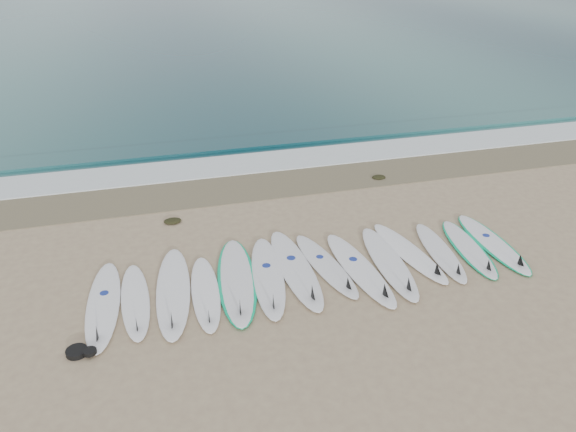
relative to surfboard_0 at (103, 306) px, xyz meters
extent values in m
plane|color=tan|center=(3.74, 0.16, -0.06)|extent=(120.00, 120.00, 0.00)
cube|color=#1C4D50|center=(3.74, 32.66, -0.04)|extent=(120.00, 55.00, 0.03)
cube|color=#6B6046|center=(3.74, 4.26, -0.05)|extent=(120.00, 1.80, 0.01)
cube|color=silver|center=(3.74, 5.66, -0.04)|extent=(120.00, 1.40, 0.04)
cube|color=#1C4D50|center=(3.74, 7.16, -0.01)|extent=(120.00, 1.00, 0.10)
ellipsoid|color=white|center=(0.00, 0.08, -0.01)|extent=(0.70, 2.66, 0.08)
cone|color=black|center=(-0.05, -0.88, 0.14)|extent=(0.24, 0.29, 0.28)
cylinder|color=navy|center=(0.02, 0.33, 0.03)|extent=(0.16, 0.16, 0.01)
ellipsoid|color=white|center=(0.53, 0.06, -0.02)|extent=(0.51, 2.31, 0.07)
cone|color=black|center=(0.54, -0.79, 0.12)|extent=(0.20, 0.25, 0.25)
ellipsoid|color=white|center=(1.18, 0.17, -0.01)|extent=(0.86, 2.89, 0.09)
cone|color=black|center=(1.08, -0.87, 0.16)|extent=(0.27, 0.32, 0.30)
ellipsoid|color=white|center=(1.72, -0.02, -0.02)|extent=(0.62, 2.36, 0.08)
cone|color=black|center=(1.67, -0.88, 0.12)|extent=(0.21, 0.26, 0.25)
ellipsoid|color=white|center=(2.32, 0.21, -0.01)|extent=(0.94, 2.90, 0.09)
ellipsoid|color=#01B973|center=(2.32, 0.21, -0.02)|extent=(1.04, 2.93, 0.07)
cone|color=black|center=(2.19, -0.82, 0.16)|extent=(0.28, 0.33, 0.30)
ellipsoid|color=white|center=(2.89, 0.19, -0.01)|extent=(0.94, 2.79, 0.09)
cone|color=black|center=(2.75, -0.80, 0.15)|extent=(0.27, 0.32, 0.29)
cylinder|color=navy|center=(2.92, 0.45, 0.03)|extent=(0.18, 0.18, 0.01)
ellipsoid|color=white|center=(3.44, 0.30, -0.01)|extent=(0.61, 2.88, 0.09)
cone|color=black|center=(3.45, -0.75, 0.16)|extent=(0.24, 0.31, 0.31)
cylinder|color=navy|center=(3.44, 0.58, 0.04)|extent=(0.17, 0.17, 0.01)
ellipsoid|color=silver|center=(4.02, 0.27, -0.02)|extent=(0.84, 2.48, 0.08)
cone|color=black|center=(4.14, -0.62, 0.13)|extent=(0.24, 0.29, 0.26)
cylinder|color=navy|center=(3.99, 0.50, 0.02)|extent=(0.16, 0.16, 0.01)
ellipsoid|color=white|center=(4.59, -0.02, -0.01)|extent=(0.76, 2.74, 0.09)
cone|color=black|center=(4.66, -1.01, 0.15)|extent=(0.25, 0.30, 0.29)
cylinder|color=navy|center=(4.57, 0.24, 0.03)|extent=(0.17, 0.17, 0.01)
ellipsoid|color=white|center=(5.21, 0.04, -0.01)|extent=(0.75, 2.72, 0.09)
cone|color=black|center=(5.14, -0.94, 0.15)|extent=(0.25, 0.30, 0.29)
ellipsoid|color=white|center=(5.74, 0.28, -0.02)|extent=(0.83, 2.52, 0.08)
cone|color=black|center=(5.86, -0.62, 0.13)|extent=(0.24, 0.29, 0.26)
ellipsoid|color=white|center=(6.35, 0.13, -0.02)|extent=(0.75, 2.35, 0.07)
cone|color=black|center=(6.25, -0.70, 0.12)|extent=(0.22, 0.27, 0.25)
ellipsoid|color=white|center=(6.97, 0.11, -0.02)|extent=(0.76, 2.33, 0.07)
ellipsoid|color=#01B973|center=(6.97, 0.11, -0.02)|extent=(0.84, 2.36, 0.05)
cone|color=black|center=(6.86, -0.73, 0.12)|extent=(0.22, 0.27, 0.24)
ellipsoid|color=white|center=(7.53, 0.15, -0.02)|extent=(0.58, 2.50, 0.08)
ellipsoid|color=#01B973|center=(7.53, 0.15, -0.02)|extent=(0.66, 2.52, 0.06)
cone|color=black|center=(7.51, -0.75, 0.13)|extent=(0.22, 0.27, 0.27)
cylinder|color=navy|center=(7.54, 0.39, 0.03)|extent=(0.15, 0.15, 0.01)
ellipsoid|color=black|center=(1.39, 2.81, -0.02)|extent=(0.38, 0.30, 0.07)
ellipsoid|color=black|center=(6.67, 3.85, -0.02)|extent=(0.35, 0.27, 0.07)
cylinder|color=black|center=(-0.36, -1.06, -0.02)|extent=(0.32, 0.32, 0.08)
cylinder|color=black|center=(-0.16, -1.16, 0.02)|extent=(0.20, 0.20, 0.06)
camera|label=1|loc=(0.99, -8.20, 5.67)|focal=35.00mm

